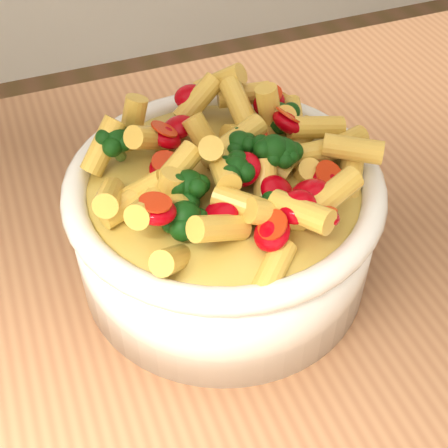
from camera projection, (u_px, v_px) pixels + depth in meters
name	position (u px, v px, depth m)	size (l,w,h in m)	color
table	(237.00, 366.00, 0.62)	(1.20, 0.80, 0.90)	#A66F47
serving_bowl	(224.00, 223.00, 0.53)	(0.26, 0.26, 0.11)	white
pasta_salad	(224.00, 159.00, 0.48)	(0.21, 0.21, 0.05)	#FBD74F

